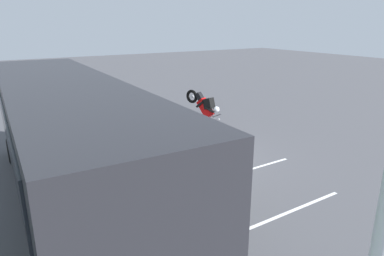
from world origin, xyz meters
name	(u,v)px	position (x,y,z in m)	size (l,w,h in m)	color
ground_plane	(192,156)	(0.00, 0.00, 0.00)	(80.00, 80.00, 0.00)	#4C4C51
tour_bus	(68,146)	(-1.39, 4.43, 1.65)	(10.89, 2.79, 3.25)	#26262B
spectator_far_left	(200,173)	(-3.30, 1.80, 1.03)	(0.58, 0.38, 1.72)	black
spectator_left	(187,158)	(-2.38, 1.60, 1.07)	(0.57, 0.32, 1.80)	#473823
spectator_centre	(163,147)	(-1.22, 1.74, 1.06)	(0.58, 0.33, 1.77)	#473823
spectator_right	(145,139)	(-0.11, 1.84, 1.00)	(0.58, 0.34, 1.70)	black
spectator_far_right	(131,129)	(1.01, 1.87, 1.03)	(0.57, 0.33, 1.74)	black
parked_motorcycle_silver	(209,228)	(-4.66, 2.44, 0.48)	(2.05, 0.63, 0.99)	black
parked_motorcycle_dark	(117,152)	(0.57, 2.56, 0.48)	(2.02, 0.73, 0.99)	black
stunt_motorcycle	(205,107)	(2.30, -2.04, 1.05)	(1.84, 0.93, 1.85)	black
bay_line_a	(292,211)	(-4.53, -0.20, 0.00)	(0.19, 3.53, 0.01)	white
bay_line_b	(232,175)	(-2.02, -0.20, 0.00)	(0.23, 4.89, 0.01)	white
bay_line_c	(190,151)	(0.48, -0.20, 0.00)	(0.20, 3.78, 0.01)	white
bay_line_d	(160,133)	(2.99, -0.20, 0.00)	(0.23, 4.95, 0.01)	white
bay_line_e	(137,120)	(5.50, -0.20, 0.00)	(0.20, 3.96, 0.01)	white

